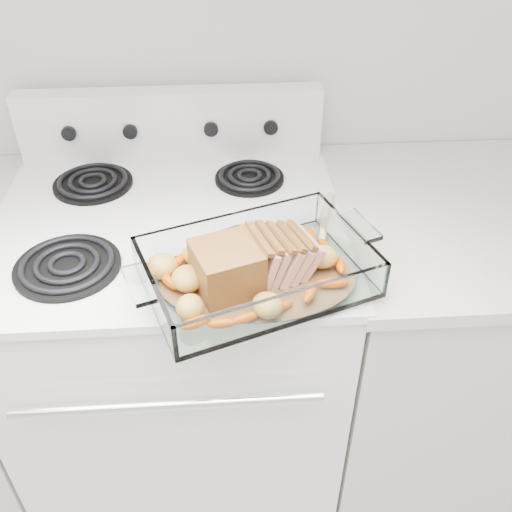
{
  "coord_description": "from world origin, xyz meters",
  "views": [
    {
      "loc": [
        0.12,
        0.6,
        1.65
      ],
      "look_at": [
        0.18,
        1.44,
        0.99
      ],
      "focal_mm": 40.0,
      "sensor_mm": 36.0,
      "label": 1
    }
  ],
  "objects": [
    {
      "name": "wooden_spoon",
      "position": [
        0.33,
        1.51,
        0.95
      ],
      "size": [
        0.1,
        0.31,
        0.02
      ],
      "rotation": [
        0.0,
        0.0,
        -0.27
      ],
      "color": "beige",
      "rests_on": "electric_range"
    },
    {
      "name": "counter_right",
      "position": [
        0.67,
        1.66,
        0.47
      ],
      "size": [
        0.58,
        0.68,
        0.93
      ],
      "color": "silver",
      "rests_on": "ground"
    },
    {
      "name": "roast_vegetables",
      "position": [
        0.18,
        1.45,
        0.97
      ],
      "size": [
        0.36,
        0.2,
        0.04
      ],
      "rotation": [
        0.0,
        0.0,
        0.09
      ],
      "color": "#CB4100",
      "rests_on": "baking_dish"
    },
    {
      "name": "pork_roast",
      "position": [
        0.16,
        1.42,
        1.0
      ],
      "size": [
        0.23,
        0.11,
        0.09
      ],
      "rotation": [
        0.0,
        0.0,
        -0.22
      ],
      "color": "brown",
      "rests_on": "baking_dish"
    },
    {
      "name": "baking_dish",
      "position": [
        0.18,
        1.42,
        0.96
      ],
      "size": [
        0.4,
        0.27,
        0.08
      ],
      "rotation": [
        0.0,
        0.0,
        0.34
      ],
      "color": "white",
      "rests_on": "electric_range"
    },
    {
      "name": "electric_range",
      "position": [
        0.0,
        1.66,
        0.48
      ],
      "size": [
        0.78,
        0.7,
        1.12
      ],
      "color": "white",
      "rests_on": "ground"
    }
  ]
}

